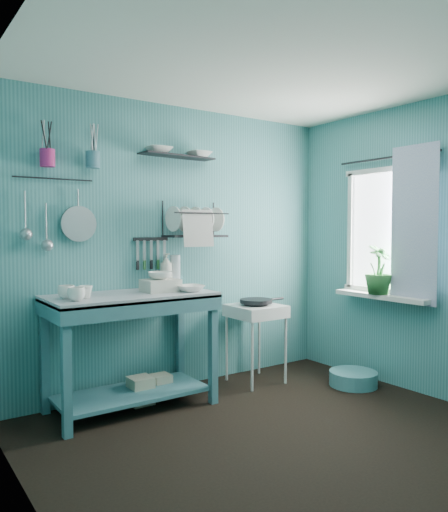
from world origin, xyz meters
TOP-DOWN VIEW (x-y plane):
  - floor at (0.00, 0.00)m, footprint 3.20×3.20m
  - ceiling at (0.00, 0.00)m, footprint 3.20×3.20m
  - wall_back at (0.00, 1.50)m, footprint 3.20×0.00m
  - wall_left at (-1.60, 0.00)m, footprint 0.00×3.00m
  - wall_right at (1.60, 0.00)m, footprint 0.00×3.00m
  - work_counter at (-0.60, 1.19)m, footprint 1.35×0.79m
  - mug_left at (-1.08, 1.03)m, footprint 0.12×0.12m
  - mug_mid at (-0.98, 1.13)m, footprint 0.14×0.14m
  - mug_right at (-1.10, 1.19)m, footprint 0.17×0.17m
  - wash_tub at (-0.35, 1.17)m, footprint 0.28×0.22m
  - tub_bowl at (-0.35, 1.17)m, footprint 0.19×0.19m
  - soap_bottle at (-0.18, 1.39)m, footprint 0.11×0.12m
  - water_bottle at (-0.08, 1.41)m, footprint 0.09×0.09m
  - counter_bowl at (-0.15, 1.04)m, footprint 0.22×0.22m
  - hotplate_stand at (0.63, 1.17)m, footprint 0.53×0.53m
  - frying_pan at (0.63, 1.17)m, footprint 0.30×0.30m
  - knife_strip at (-0.29, 1.47)m, footprint 0.32×0.02m
  - dish_rack at (0.10, 1.37)m, footprint 0.57×0.28m
  - upper_shelf at (-0.06, 1.40)m, footprint 0.71×0.24m
  - shelf_bowl_left at (-0.24, 1.40)m, footprint 0.24×0.24m
  - shelf_bowl_right at (0.16, 1.40)m, footprint 0.22×0.22m
  - utensil_cup_magenta at (-1.16, 1.42)m, footprint 0.11×0.11m
  - utensil_cup_teal at (-0.81, 1.42)m, footprint 0.11×0.11m
  - colander at (-0.92, 1.45)m, footprint 0.28×0.03m
  - ladle_outer at (-1.31, 1.46)m, footprint 0.01×0.01m
  - ladle_inner at (-1.16, 1.46)m, footprint 0.01×0.01m
  - hook_rail at (-1.10, 1.47)m, footprint 0.60×0.01m
  - window_glass at (1.59, 0.45)m, footprint 0.00×1.10m
  - windowsill at (1.50, 0.45)m, footprint 0.16×0.95m
  - curtain at (1.52, 0.15)m, footprint 0.00×1.35m
  - curtain_rod at (1.54, 0.45)m, footprint 0.02×1.05m
  - potted_plant at (1.48, 0.47)m, footprint 0.29×0.29m
  - storage_tin_large at (-0.50, 1.24)m, footprint 0.18×0.18m
  - storage_tin_small at (-0.30, 1.27)m, footprint 0.15×0.15m
  - floor_basin at (1.29, 0.58)m, footprint 0.43×0.43m

SIDE VIEW (x-z plane):
  - floor at x=0.00m, z-range 0.00..0.00m
  - floor_basin at x=1.29m, z-range 0.00..0.13m
  - storage_tin_small at x=-0.30m, z-range 0.00..0.20m
  - storage_tin_large at x=-0.50m, z-range 0.00..0.22m
  - hotplate_stand at x=0.63m, z-range 0.00..0.72m
  - work_counter at x=-0.60m, z-range 0.00..0.91m
  - frying_pan at x=0.63m, z-range 0.74..0.77m
  - windowsill at x=1.50m, z-range 0.79..0.83m
  - counter_bowl at x=-0.15m, z-range 0.91..0.96m
  - mug_mid at x=-0.98m, z-range 0.91..1.00m
  - mug_left at x=-1.08m, z-range 0.91..1.01m
  - mug_right at x=-1.10m, z-range 0.91..1.01m
  - wash_tub at x=-0.35m, z-range 0.91..1.01m
  - tub_bowl at x=-0.35m, z-range 1.01..1.07m
  - water_bottle at x=-0.08m, z-range 0.91..1.19m
  - potted_plant at x=1.48m, z-range 0.83..1.27m
  - soap_bottle at x=-0.18m, z-range 0.91..1.21m
  - wall_back at x=0.00m, z-range -0.35..2.85m
  - wall_left at x=-1.60m, z-range -0.25..2.75m
  - wall_right at x=1.60m, z-range -0.25..2.75m
  - knife_strip at x=-0.29m, z-range 1.31..1.34m
  - window_glass at x=1.59m, z-range 0.85..1.95m
  - curtain at x=1.52m, z-range 0.77..2.12m
  - colander at x=-0.92m, z-range 1.31..1.60m
  - ladle_inner at x=-1.16m, z-range 1.31..1.61m
  - dish_rack at x=0.10m, z-range 1.34..1.66m
  - ladle_outer at x=-1.31m, z-range 1.40..1.70m
  - hook_rail at x=-1.10m, z-range 1.79..1.80m
  - utensil_cup_magenta at x=-1.16m, z-range 1.88..2.01m
  - utensil_cup_teal at x=-0.81m, z-range 1.89..2.02m
  - upper_shelf at x=-0.06m, z-range 2.04..2.05m
  - curtain_rod at x=1.54m, z-range 2.04..2.06m
  - shelf_bowl_left at x=-0.24m, z-range 2.03..2.09m
  - shelf_bowl_right at x=0.16m, z-range 2.07..2.12m
  - ceiling at x=0.00m, z-range 2.50..2.50m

